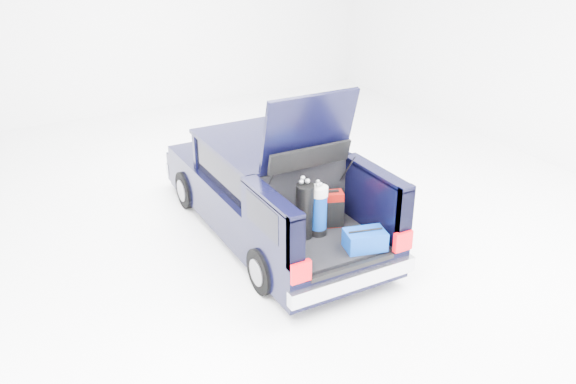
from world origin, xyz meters
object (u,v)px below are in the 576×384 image
blue_golf_bag (319,210)px  blue_duffel (365,240)px  black_golf_bag (304,211)px  red_suitcase (331,209)px  car (269,190)px

blue_golf_bag → blue_duffel: size_ratio=1.35×
blue_golf_bag → blue_duffel: bearing=-57.4°
black_golf_bag → blue_golf_bag: black_golf_bag is taller
blue_duffel → black_golf_bag: bearing=144.9°
red_suitcase → blue_golf_bag: size_ratio=0.67×
black_golf_bag → blue_golf_bag: (0.21, -0.01, -0.03)m
blue_golf_bag → blue_duffel: (0.32, -0.60, -0.23)m
red_suitcase → black_golf_bag: (-0.49, -0.11, 0.14)m
black_golf_bag → blue_golf_bag: size_ratio=1.10×
car → red_suitcase: bearing=-77.1°
red_suitcase → blue_golf_bag: 0.32m
car → black_golf_bag: bearing=-97.9°
blue_golf_bag → blue_duffel: 0.72m
red_suitcase → blue_duffel: (0.05, -0.73, -0.12)m
car → blue_golf_bag: 1.43m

